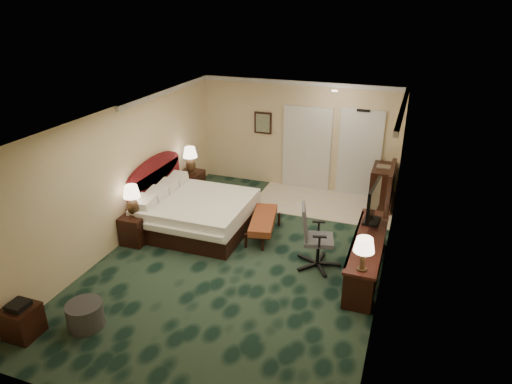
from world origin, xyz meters
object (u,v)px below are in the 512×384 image
(minibar, at_px, (382,187))
(bed, at_px, (198,214))
(nightstand_far, at_px, (191,185))
(nightstand_near, at_px, (135,229))
(tv, at_px, (373,204))
(bed_bench, at_px, (263,227))
(side_table, at_px, (22,321))
(lamp_near, at_px, (132,200))
(desk, at_px, (367,256))
(ottoman, at_px, (85,315))
(desk_chair, at_px, (319,237))
(lamp_far, at_px, (190,160))

(minibar, bearing_deg, bed, -145.48)
(nightstand_far, relative_size, minibar, 0.66)
(bed, xyz_separation_m, nightstand_near, (-0.91, -0.93, -0.05))
(tv, distance_m, minibar, 2.35)
(bed_bench, height_order, side_table, side_table)
(nightstand_near, distance_m, side_table, 2.90)
(minibar, bearing_deg, lamp_near, -143.22)
(nightstand_far, bearing_deg, desk, -23.60)
(ottoman, height_order, minibar, minibar)
(bed_bench, xyz_separation_m, ottoman, (-1.60, -3.51, -0.03))
(nightstand_near, bearing_deg, side_table, -89.96)
(desk, bearing_deg, nightstand_far, 156.40)
(bed, bearing_deg, side_table, -103.36)
(desk_chair, xyz_separation_m, minibar, (0.83, 2.99, -0.11))
(nightstand_far, xyz_separation_m, minibar, (4.42, 0.99, 0.16))
(tv, bearing_deg, lamp_far, 169.09)
(bed_bench, xyz_separation_m, side_table, (-2.31, -3.98, 0.02))
(nightstand_near, bearing_deg, lamp_near, 114.81)
(nightstand_far, distance_m, side_table, 5.27)
(bed, xyz_separation_m, lamp_near, (-0.93, -0.90, 0.56))
(nightstand_near, relative_size, lamp_far, 0.91)
(nightstand_near, relative_size, bed_bench, 0.45)
(nightstand_far, xyz_separation_m, desk, (4.44, -1.94, 0.02))
(bed, distance_m, tv, 3.60)
(nightstand_near, relative_size, nightstand_far, 0.90)
(bed_bench, distance_m, minibar, 3.13)
(bed, relative_size, ottoman, 3.94)
(bed_bench, bearing_deg, nightstand_near, -166.42)
(nightstand_near, relative_size, ottoman, 1.07)
(desk_chair, bearing_deg, bed_bench, 137.25)
(ottoman, distance_m, desk_chair, 4.04)
(lamp_far, xyz_separation_m, side_table, (-0.06, -5.24, -0.72))
(nightstand_near, height_order, lamp_near, lamp_near)
(lamp_near, relative_size, desk, 0.26)
(nightstand_near, distance_m, lamp_near, 0.61)
(lamp_near, relative_size, desk_chair, 0.53)
(desk, relative_size, desk_chair, 2.02)
(lamp_far, relative_size, side_table, 1.32)
(bed, height_order, side_table, bed)
(desk_chair, bearing_deg, lamp_far, 137.24)
(ottoman, bearing_deg, lamp_near, 106.57)
(bed, xyz_separation_m, desk_chair, (2.70, -0.57, 0.26))
(desk, distance_m, desk_chair, 0.90)
(lamp_far, bearing_deg, nightstand_far, 138.14)
(tv, relative_size, desk_chair, 0.82)
(side_table, bearing_deg, tv, 41.91)
(bed, xyz_separation_m, ottoman, (-0.20, -3.36, -0.14))
(side_table, bearing_deg, bed, 76.64)
(nightstand_far, distance_m, lamp_far, 0.64)
(bed_bench, relative_size, side_table, 2.66)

